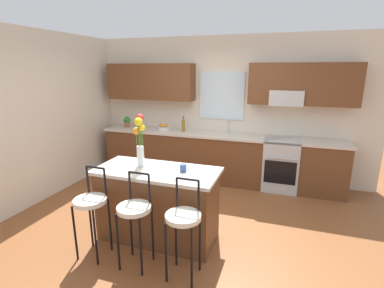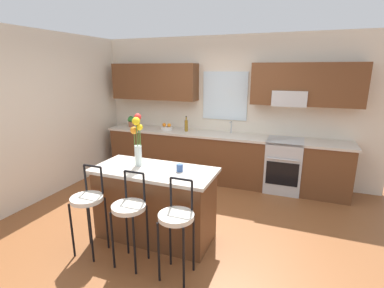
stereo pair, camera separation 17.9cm
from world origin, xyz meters
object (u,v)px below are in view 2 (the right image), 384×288
flower_vase (137,138)px  bottle_olive_oil (186,125)px  bar_stool_middle (129,211)px  bar_stool_far (176,221)px  kitchen_island (155,203)px  fruit_bowl_oranges (167,128)px  potted_plant_small (131,121)px  oven_range (283,165)px  bar_stool_near (88,203)px  mug_ceramic (180,168)px

flower_vase → bottle_olive_oil: size_ratio=2.21×
bar_stool_middle → bar_stool_far: bearing=0.0°
kitchen_island → fruit_bowl_oranges: size_ratio=6.30×
bar_stool_middle → potted_plant_small: size_ratio=4.59×
flower_vase → oven_range: bearing=51.4°
bar_stool_near → mug_ceramic: size_ratio=11.58×
fruit_bowl_oranges → oven_range: bearing=-0.6°
oven_range → potted_plant_small: (-3.10, 0.02, 0.59)m
bar_stool_near → flower_vase: 0.94m
oven_range → bar_stool_near: (-1.96, -2.68, 0.18)m
flower_vase → mug_ceramic: 0.65m
kitchen_island → bottle_olive_oil: size_ratio=5.10×
kitchen_island → fruit_bowl_oranges: (-0.87, 2.15, 0.50)m
kitchen_island → bar_stool_near: bar_stool_near is taller
mug_ceramic → potted_plant_small: potted_plant_small is taller
bar_stool_near → fruit_bowl_oranges: (-0.32, 2.71, 0.33)m
bar_stool_middle → potted_plant_small: 3.22m
bar_stool_middle → bar_stool_far: (0.55, 0.00, 0.00)m
flower_vase → potted_plant_small: 2.56m
kitchen_island → fruit_bowl_oranges: 2.37m
bar_stool_middle → flower_vase: 0.92m
potted_plant_small → bar_stool_far: bearing=-50.3°
kitchen_island → bar_stool_middle: bar_stool_middle is taller
flower_vase → potted_plant_small: size_ratio=2.88×
fruit_bowl_oranges → flower_vase: bearing=-73.4°
flower_vase → bar_stool_far: bearing=-37.7°
kitchen_island → fruit_bowl_oranges: fruit_bowl_oranges is taller
kitchen_island → flower_vase: size_ratio=2.31×
bar_stool_middle → potted_plant_small: bearing=122.0°
bar_stool_near → fruit_bowl_oranges: size_ratio=4.34×
bar_stool_middle → fruit_bowl_oranges: 2.86m
bottle_olive_oil → fruit_bowl_oranges: bearing=-180.0°
bar_stool_far → bottle_olive_oil: size_ratio=3.51×
bar_stool_middle → fruit_bowl_oranges: bearing=107.8°
mug_ceramic → fruit_bowl_oranges: bearing=119.6°
oven_range → bar_stool_middle: 3.03m
kitchen_island → bar_stool_near: bearing=-134.5°
oven_range → kitchen_island: size_ratio=0.61×
bar_stool_far → flower_vase: (-0.79, 0.61, 0.64)m
bar_stool_near → bar_stool_far: same height
bar_stool_near → bottle_olive_oil: bearing=87.8°
oven_range → bar_stool_middle: bar_stool_middle is taller
potted_plant_small → oven_range: bearing=-0.4°
bar_stool_far → potted_plant_small: potted_plant_small is taller
oven_range → potted_plant_small: size_ratio=4.05×
flower_vase → bottle_olive_oil: flower_vase is taller
kitchen_island → mug_ceramic: size_ratio=16.80×
bar_stool_far → fruit_bowl_oranges: size_ratio=4.34×
bar_stool_near → potted_plant_small: bearing=112.9°
oven_range → mug_ceramic: mug_ceramic is taller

